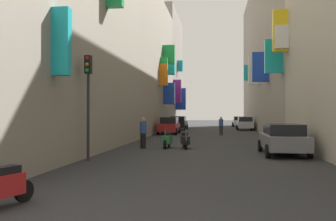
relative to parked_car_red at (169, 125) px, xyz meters
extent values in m
plane|color=#2D2D30|center=(3.78, -2.54, -0.80)|extent=(140.00, 140.00, 0.00)
cube|color=#19B2BF|center=(-0.92, -22.29, 3.61)|extent=(0.60, 0.37, 2.33)
cube|color=#9E9384|center=(-4.22, 2.68, 6.18)|extent=(6.00, 20.81, 13.96)
cube|color=orange|center=(-0.82, 1.95, 4.93)|extent=(0.81, 0.54, 2.14)
cube|color=green|center=(-0.59, 4.39, 7.27)|extent=(1.26, 0.56, 1.99)
cube|color=green|center=(-0.87, 2.60, 5.75)|extent=(0.71, 0.60, 1.89)
cube|color=#19B2BF|center=(-0.75, 7.18, 6.39)|extent=(0.95, 0.57, 1.89)
cube|color=blue|center=(-0.62, 4.84, 3.21)|extent=(1.21, 0.63, 2.28)
cube|color=gray|center=(-4.22, 20.27, 7.36)|extent=(6.00, 14.38, 16.33)
cube|color=purple|center=(-0.72, 14.12, 4.01)|extent=(1.00, 0.64, 2.98)
cube|color=blue|center=(-0.53, 17.12, 3.10)|extent=(1.38, 0.44, 2.99)
cube|color=#19B2BF|center=(-0.84, 19.14, 7.94)|extent=(0.78, 0.57, 1.56)
cube|color=yellow|center=(8.32, -10.43, 6.30)|extent=(0.91, 0.50, 2.62)
cube|color=white|center=(8.37, -10.52, 5.88)|extent=(0.82, 0.64, 1.44)
cube|color=#9E9384|center=(11.78, 8.90, 8.14)|extent=(6.00, 37.13, 17.89)
cube|color=#19B2BF|center=(8.19, -8.69, 4.97)|extent=(1.18, 0.44, 2.25)
cube|color=#19B2BF|center=(8.30, 14.01, 6.28)|extent=(0.95, 0.35, 1.97)
cube|color=white|center=(8.21, 5.07, 5.61)|extent=(1.12, 0.53, 2.96)
cube|color=blue|center=(8.09, -2.01, 5.07)|extent=(1.38, 0.42, 2.52)
cube|color=#B21E1E|center=(0.00, -0.06, -0.17)|extent=(1.65, 4.16, 0.66)
cube|color=black|center=(0.00, 0.15, 0.46)|extent=(1.45, 2.33, 0.59)
cylinder|color=black|center=(0.83, -1.43, -0.50)|extent=(0.18, 0.60, 0.60)
cylinder|color=black|center=(-0.83, -1.43, -0.50)|extent=(0.18, 0.60, 0.60)
cylinder|color=black|center=(0.83, 1.31, -0.50)|extent=(0.18, 0.60, 0.60)
cylinder|color=black|center=(-0.83, 1.31, -0.50)|extent=(0.18, 0.60, 0.60)
cube|color=slate|center=(7.45, -16.45, -0.18)|extent=(1.76, 4.31, 0.64)
cube|color=black|center=(7.45, -16.66, 0.39)|extent=(1.55, 2.41, 0.50)
cylinder|color=black|center=(6.57, -15.02, -0.50)|extent=(0.18, 0.60, 0.60)
cylinder|color=black|center=(8.33, -15.02, -0.50)|extent=(0.18, 0.60, 0.60)
cylinder|color=black|center=(6.57, -17.87, -0.50)|extent=(0.18, 0.60, 0.60)
cylinder|color=black|center=(8.33, -17.87, -0.50)|extent=(0.18, 0.60, 0.60)
cube|color=#B7B7BC|center=(7.60, 9.13, -0.16)|extent=(1.71, 4.02, 0.70)
cube|color=black|center=(7.60, 8.93, 0.45)|extent=(1.50, 2.25, 0.51)
cylinder|color=black|center=(6.75, 10.46, -0.50)|extent=(0.18, 0.60, 0.60)
cylinder|color=black|center=(8.46, 10.46, -0.50)|extent=(0.18, 0.60, 0.60)
cylinder|color=black|center=(6.75, 7.81, -0.50)|extent=(0.18, 0.60, 0.60)
cylinder|color=black|center=(8.46, 7.81, -0.50)|extent=(0.18, 0.60, 0.60)
cube|color=black|center=(-0.04, 8.72, -0.16)|extent=(1.85, 4.44, 0.69)
cube|color=black|center=(-0.04, 8.94, 0.48)|extent=(1.63, 2.49, 0.59)
cylinder|color=black|center=(0.88, 7.26, -0.50)|extent=(0.18, 0.60, 0.60)
cylinder|color=black|center=(-0.96, 7.26, -0.50)|extent=(0.18, 0.60, 0.60)
cylinder|color=black|center=(0.88, 10.19, -0.50)|extent=(0.18, 0.60, 0.60)
cylinder|color=black|center=(-0.96, 10.19, -0.50)|extent=(0.18, 0.60, 0.60)
cube|color=white|center=(7.62, 20.10, -0.19)|extent=(1.77, 4.25, 0.62)
cube|color=black|center=(7.62, 19.89, 0.38)|extent=(1.55, 2.38, 0.54)
cylinder|color=black|center=(6.74, 21.51, -0.50)|extent=(0.18, 0.60, 0.60)
cylinder|color=black|center=(8.51, 21.51, -0.50)|extent=(0.18, 0.60, 0.60)
cylinder|color=black|center=(6.74, 18.70, -0.50)|extent=(0.18, 0.60, 0.60)
cylinder|color=black|center=(8.51, 18.70, -0.50)|extent=(0.18, 0.60, 0.60)
cube|color=black|center=(-0.02, -27.23, -0.03)|extent=(0.49, 0.63, 0.16)
cylinder|color=black|center=(0.14, -26.77, -0.56)|extent=(0.25, 0.49, 0.48)
cube|color=#287F3D|center=(1.60, -13.67, -0.34)|extent=(0.47, 1.22, 0.45)
cube|color=black|center=(1.60, -13.44, -0.03)|extent=(0.33, 0.57, 0.16)
cylinder|color=#4C4C51|center=(1.58, -14.27, -0.01)|extent=(0.07, 0.27, 0.68)
cylinder|color=black|center=(1.58, -14.42, -0.56)|extent=(0.11, 0.48, 0.48)
cylinder|color=black|center=(1.62, -12.91, -0.56)|extent=(0.11, 0.48, 0.48)
cube|color=black|center=(2.63, -13.83, -0.34)|extent=(0.62, 1.16, 0.45)
cube|color=black|center=(2.60, -13.62, -0.03)|extent=(0.41, 0.61, 0.16)
cylinder|color=#4C4C51|center=(2.72, -14.37, -0.01)|extent=(0.10, 0.28, 0.68)
cylinder|color=black|center=(2.75, -14.51, -0.56)|extent=(0.18, 0.49, 0.48)
cylinder|color=black|center=(2.52, -13.15, -0.56)|extent=(0.18, 0.49, 0.48)
cylinder|color=#2D2D2D|center=(4.77, -1.27, -0.41)|extent=(0.45, 0.45, 0.79)
cylinder|color=#335199|center=(4.77, -1.27, 0.30)|extent=(0.54, 0.54, 0.63)
sphere|color=tan|center=(4.77, -1.27, 0.72)|extent=(0.21, 0.21, 0.21)
cylinder|color=black|center=(0.33, -14.16, -0.39)|extent=(0.43, 0.43, 0.83)
cylinder|color=#335199|center=(0.33, -14.16, 0.36)|extent=(0.52, 0.52, 0.66)
sphere|color=tan|center=(0.33, -14.16, 0.80)|extent=(0.23, 0.23, 0.23)
cylinder|color=#2D2D2D|center=(-0.85, -19.81, 0.98)|extent=(0.12, 0.12, 3.56)
cube|color=black|center=(-0.85, -19.81, 3.13)|extent=(0.26, 0.26, 0.75)
sphere|color=red|center=(-0.85, -19.95, 3.38)|extent=(0.14, 0.14, 0.14)
sphere|color=orange|center=(-0.85, -19.95, 3.13)|extent=(0.14, 0.14, 0.14)
sphere|color=green|center=(-0.85, -19.95, 2.88)|extent=(0.14, 0.14, 0.14)
camera|label=1|loc=(4.35, -34.55, 1.16)|focal=40.03mm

